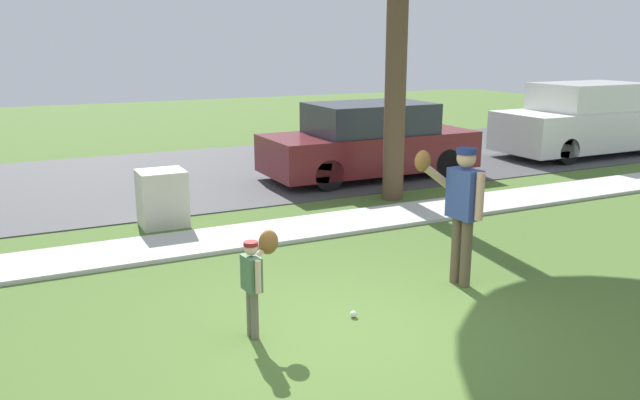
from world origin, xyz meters
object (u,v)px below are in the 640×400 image
Objects in this scene: parked_van_white at (586,121)px; person_child at (256,270)px; person_adult at (461,201)px; baseball at (353,314)px; utility_cabinet at (162,198)px; parked_suv_maroon at (369,142)px.

person_child is at bearing 28.47° from parked_van_white.
person_adult is 1.96m from baseball.
person_adult is 5.07m from utility_cabinet.
parked_van_white reaches higher than person_adult.
person_child reaches higher than utility_cabinet.
person_child is 0.21× the size of parked_van_white.
parked_suv_maroon is at bearing 46.33° from person_child.
parked_van_white is (10.58, 6.41, 0.87)m from baseball.
baseball is 0.08× the size of utility_cabinet.
utility_cabinet is 0.18× the size of parked_van_white.
person_adult is 0.37× the size of parked_suv_maroon.
baseball is (-1.64, -0.30, -1.04)m from person_adult.
parked_suv_maroon reaches higher than utility_cabinet.
person_child is 13.28m from parked_van_white.
person_child is at bearing -0.44° from person_adult.
parked_suv_maroon is at bearing -0.12° from parked_van_white.
baseball is at bearing -9.38° from person_child.
person_child is 8.11m from parked_suv_maroon.
utility_cabinet is at bearing 20.38° from parked_suv_maroon.
parked_van_white reaches higher than parked_suv_maroon.
parked_suv_maroon is at bearing 58.31° from baseball.
parked_suv_maroon is (5.00, 1.86, 0.33)m from utility_cabinet.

